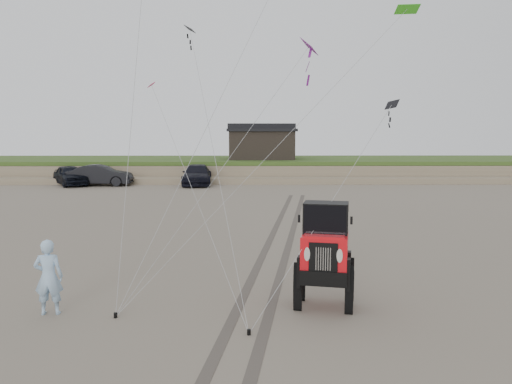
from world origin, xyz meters
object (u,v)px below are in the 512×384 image
truck_c (197,175)px  man (49,277)px  cabin (262,143)px  truck_b (100,175)px  truck_a (70,175)px  jeep (325,266)px

truck_c → man: bearing=-94.1°
cabin → truck_c: bearing=-126.6°
truck_b → man: man is taller
truck_a → truck_b: (2.50, -0.31, 0.02)m
jeep → man: 6.49m
truck_c → jeep: size_ratio=1.02×
jeep → truck_c: bearing=114.4°
truck_c → man: size_ratio=3.12×
truck_a → jeep: 32.71m
jeep → truck_a: bearing=132.2°
cabin → truck_a: 17.45m
cabin → truck_b: bearing=-149.0°
cabin → truck_b: 15.41m
truck_b → truck_c: (7.65, 0.59, -0.02)m
jeep → man: jeep is taller
truck_b → truck_c: bearing=-86.7°
cabin → truck_b: (-13.05, -7.84, -2.41)m
truck_c → jeep: bearing=-81.3°
truck_a → truck_c: (10.15, 0.28, -0.00)m
cabin → man: (-5.76, -36.29, -2.35)m
man → truck_c: bearing=-97.6°
truck_c → jeep: jeep is taller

